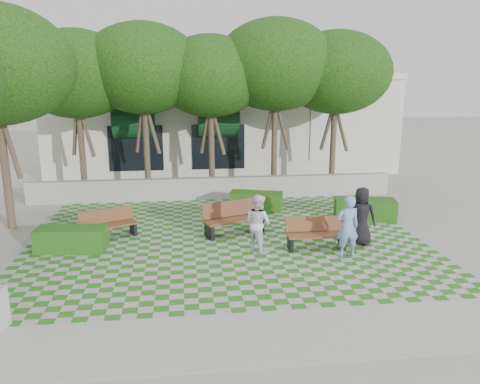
{
  "coord_description": "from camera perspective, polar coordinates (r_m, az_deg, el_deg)",
  "views": [
    {
      "loc": [
        -1.28,
        -12.75,
        4.89
      ],
      "look_at": [
        0.5,
        1.5,
        1.4
      ],
      "focal_mm": 35.0,
      "sensor_mm": 36.0,
      "label": 1
    }
  ],
  "objects": [
    {
      "name": "retaining_wall",
      "position": [
        19.5,
        -3.17,
        0.49
      ],
      "size": [
        15.0,
        0.36,
        0.9
      ],
      "primitive_type": "cube",
      "color": "#9E9B93",
      "rests_on": "ground"
    },
    {
      "name": "lawn",
      "position": [
        14.64,
        -1.71,
        -5.83
      ],
      "size": [
        12.0,
        12.0,
        0.0
      ],
      "primitive_type": "plane",
      "color": "#2B721E",
      "rests_on": "ground"
    },
    {
      "name": "hedge_midright",
      "position": [
        17.82,
        1.98,
        -1.12
      ],
      "size": [
        2.12,
        1.35,
        0.69
      ],
      "primitive_type": "cube",
      "rotation": [
        0.0,
        0.0,
        -0.3
      ],
      "color": "#224D14",
      "rests_on": "ground"
    },
    {
      "name": "building",
      "position": [
        27.02,
        -2.41,
        8.62
      ],
      "size": [
        18.0,
        8.92,
        5.15
      ],
      "color": "beige",
      "rests_on": "ground"
    },
    {
      "name": "bench_west",
      "position": [
        15.25,
        -15.73,
        -3.85
      ],
      "size": [
        1.81,
        1.25,
        0.91
      ],
      "rotation": [
        0.0,
        0.0,
        0.44
      ],
      "color": "brown",
      "rests_on": "ground"
    },
    {
      "name": "person_dark",
      "position": [
        14.45,
        14.55,
        -2.88
      ],
      "size": [
        1.02,
        0.87,
        1.77
      ],
      "primitive_type": "imported",
      "rotation": [
        0.0,
        0.0,
        2.72
      ],
      "color": "black",
      "rests_on": "ground"
    },
    {
      "name": "person_white",
      "position": [
        13.48,
        2.23,
        -3.8
      ],
      "size": [
        1.01,
        1.04,
        1.69
      ],
      "primitive_type": "imported",
      "rotation": [
        0.0,
        0.0,
        2.22
      ],
      "color": "white",
      "rests_on": "ground"
    },
    {
      "name": "ground",
      "position": [
        13.71,
        -1.31,
        -7.24
      ],
      "size": [
        90.0,
        90.0,
        0.0
      ],
      "primitive_type": "plane",
      "color": "gray",
      "rests_on": "ground"
    },
    {
      "name": "sidewalk_south",
      "position": [
        9.5,
        1.71,
        -17.3
      ],
      "size": [
        16.0,
        2.0,
        0.01
      ],
      "primitive_type": "cube",
      "color": "#9E9B93",
      "rests_on": "ground"
    },
    {
      "name": "tree_row",
      "position": [
        18.71,
        -9.19,
        14.38
      ],
      "size": [
        17.7,
        13.4,
        7.41
      ],
      "color": "#47382B",
      "rests_on": "ground"
    },
    {
      "name": "person_blue",
      "position": [
        13.36,
        12.98,
        -4.12
      ],
      "size": [
        0.66,
        0.44,
        1.78
      ],
      "primitive_type": "imported",
      "rotation": [
        0.0,
        0.0,
        3.16
      ],
      "color": "#7A93DE",
      "rests_on": "ground"
    },
    {
      "name": "bench_east",
      "position": [
        13.99,
        9.25,
        -5.06
      ],
      "size": [
        1.76,
        0.61,
        0.92
      ],
      "rotation": [
        0.0,
        0.0,
        -0.02
      ],
      "color": "brown",
      "rests_on": "ground"
    },
    {
      "name": "bench_mid",
      "position": [
        15.05,
        -0.79,
        -3.28
      ],
      "size": [
        2.1,
        1.32,
        1.05
      ],
      "rotation": [
        0.0,
        0.0,
        0.36
      ],
      "color": "#59321E",
      "rests_on": "ground"
    },
    {
      "name": "hedge_east",
      "position": [
        17.21,
        14.99,
        -2.04
      ],
      "size": [
        2.24,
        1.27,
        0.74
      ],
      "primitive_type": "cube",
      "rotation": [
        0.0,
        0.0,
        -0.22
      ],
      "color": "#1D4B14",
      "rests_on": "ground"
    },
    {
      "name": "hedge_west",
      "position": [
        14.51,
        -19.88,
        -5.43
      ],
      "size": [
        2.05,
        0.98,
        0.69
      ],
      "primitive_type": "cube",
      "rotation": [
        0.0,
        0.0,
        -0.1
      ],
      "color": "#1E4F15",
      "rests_on": "ground"
    }
  ]
}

